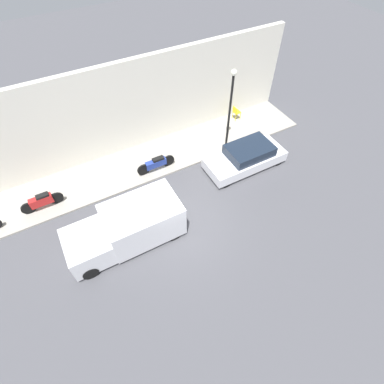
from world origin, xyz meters
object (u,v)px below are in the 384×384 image
Objects in this scene: motorcycle_red at (42,201)px; parked_car at (246,157)px; streetlamp at (231,102)px; cafe_chair at (236,112)px; delivery_van at (127,228)px; motorcycle_blue at (156,164)px.

parked_car is at bearing -101.97° from motorcycle_red.
streetlamp is 5.30× the size of cafe_chair.
motorcycle_blue is (3.35, -2.84, -0.41)m from delivery_van.
motorcycle_blue is at bearing 87.48° from streetlamp.
motorcycle_blue is at bearing -92.41° from motorcycle_red.
cafe_chair is at bearing -74.49° from motorcycle_blue.
parked_car is 0.93× the size of streetlamp.
motorcycle_red is (0.24, 5.80, 0.03)m from motorcycle_blue.
cafe_chair is at bearing -60.79° from delivery_van.
delivery_van is at bearing -140.47° from motorcycle_red.
parked_car is 4.09m from cafe_chair.
streetlamp is (3.16, -7.13, 2.11)m from delivery_van.
motorcycle_blue is at bearing 66.47° from parked_car.
delivery_van is 1.06× the size of streetlamp.
motorcycle_red is (2.17, 10.22, -0.06)m from parked_car.
delivery_van is at bearing 139.67° from motorcycle_blue.
streetlamp reaches higher than motorcycle_red.
cafe_chair is (1.73, -6.24, 0.09)m from motorcycle_blue.
parked_car is 2.99m from streetlamp.
motorcycle_blue is 0.45× the size of streetlamp.
parked_car is 2.06× the size of motorcycle_blue.
streetlamp is at bearing -92.45° from motorcycle_red.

